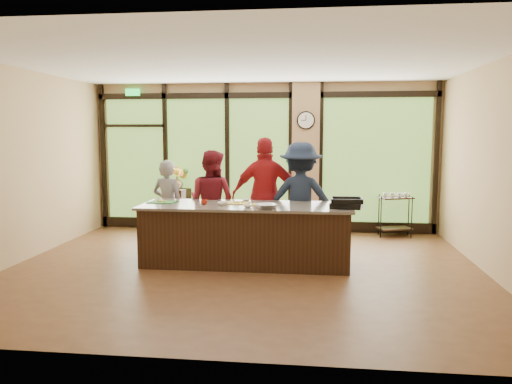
% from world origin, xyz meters
% --- Properties ---
extents(floor, '(7.00, 7.00, 0.00)m').
position_xyz_m(floor, '(0.00, 0.00, 0.00)').
color(floor, '#56351E').
rests_on(floor, ground).
extents(ceiling, '(7.00, 7.00, 0.00)m').
position_xyz_m(ceiling, '(0.00, 0.00, 3.00)').
color(ceiling, white).
rests_on(ceiling, back_wall).
extents(back_wall, '(7.00, 0.00, 7.00)m').
position_xyz_m(back_wall, '(0.00, 3.00, 1.50)').
color(back_wall, tan).
rests_on(back_wall, floor).
extents(left_wall, '(0.00, 6.00, 6.00)m').
position_xyz_m(left_wall, '(-3.50, 0.00, 1.50)').
color(left_wall, tan).
rests_on(left_wall, floor).
extents(right_wall, '(0.00, 6.00, 6.00)m').
position_xyz_m(right_wall, '(3.50, 0.00, 1.50)').
color(right_wall, tan).
rests_on(right_wall, floor).
extents(window_wall, '(6.90, 0.12, 3.00)m').
position_xyz_m(window_wall, '(0.16, 2.95, 1.39)').
color(window_wall, tan).
rests_on(window_wall, floor).
extents(island_base, '(3.10, 1.00, 0.88)m').
position_xyz_m(island_base, '(0.00, 0.30, 0.44)').
color(island_base, black).
rests_on(island_base, floor).
extents(countertop, '(3.20, 1.10, 0.04)m').
position_xyz_m(countertop, '(0.00, 0.30, 0.90)').
color(countertop, gray).
rests_on(countertop, island_base).
extents(wall_clock, '(0.36, 0.04, 0.36)m').
position_xyz_m(wall_clock, '(0.85, 2.87, 2.25)').
color(wall_clock, black).
rests_on(wall_clock, window_wall).
extents(cook_left, '(0.64, 0.50, 1.55)m').
position_xyz_m(cook_left, '(-1.45, 1.06, 0.77)').
color(cook_left, gray).
rests_on(cook_left, floor).
extents(cook_midleft, '(1.02, 0.91, 1.72)m').
position_xyz_m(cook_midleft, '(-0.68, 1.01, 0.86)').
color(cook_midleft, maroon).
rests_on(cook_midleft, floor).
extents(cook_midright, '(1.19, 0.62, 1.93)m').
position_xyz_m(cook_midright, '(0.23, 1.04, 0.97)').
color(cook_midright, '#A3191D').
rests_on(cook_midright, floor).
extents(cook_right, '(1.21, 0.71, 1.85)m').
position_xyz_m(cook_right, '(0.81, 0.99, 0.93)').
color(cook_right, '#192337').
rests_on(cook_right, floor).
extents(roasting_pan, '(0.51, 0.43, 0.08)m').
position_xyz_m(roasting_pan, '(1.50, 0.14, 0.96)').
color(roasting_pan, black).
rests_on(roasting_pan, countertop).
extents(mixing_bowl, '(0.37, 0.37, 0.07)m').
position_xyz_m(mixing_bowl, '(0.35, -0.09, 0.96)').
color(mixing_bowl, silver).
rests_on(mixing_bowl, countertop).
extents(cutting_board_left, '(0.45, 0.36, 0.01)m').
position_xyz_m(cutting_board_left, '(-1.33, 0.40, 0.93)').
color(cutting_board_left, '#338430').
rests_on(cutting_board_left, countertop).
extents(cutting_board_center, '(0.41, 0.32, 0.01)m').
position_xyz_m(cutting_board_center, '(-0.16, 0.42, 0.93)').
color(cutting_board_center, gold).
rests_on(cutting_board_center, countertop).
extents(cutting_board_right, '(0.38, 0.30, 0.01)m').
position_xyz_m(cutting_board_right, '(0.28, 0.29, 0.93)').
color(cutting_board_right, gold).
rests_on(cutting_board_right, countertop).
extents(prep_bowl_near, '(0.19, 0.19, 0.05)m').
position_xyz_m(prep_bowl_near, '(-0.34, 0.21, 0.94)').
color(prep_bowl_near, white).
rests_on(prep_bowl_near, countertop).
extents(prep_bowl_mid, '(0.13, 0.13, 0.04)m').
position_xyz_m(prep_bowl_mid, '(0.07, 0.00, 0.94)').
color(prep_bowl_mid, white).
rests_on(prep_bowl_mid, countertop).
extents(prep_bowl_far, '(0.13, 0.13, 0.03)m').
position_xyz_m(prep_bowl_far, '(-0.05, 0.69, 0.94)').
color(prep_bowl_far, white).
rests_on(prep_bowl_far, countertop).
extents(red_ramekin, '(0.10, 0.10, 0.08)m').
position_xyz_m(red_ramekin, '(-0.64, 0.25, 0.96)').
color(red_ramekin, '#B52412').
rests_on(red_ramekin, countertop).
extents(flower_stand, '(0.52, 0.52, 0.86)m').
position_xyz_m(flower_stand, '(-1.76, 2.75, 0.43)').
color(flower_stand, black).
rests_on(flower_stand, floor).
extents(flower_vase, '(0.31, 0.31, 0.26)m').
position_xyz_m(flower_vase, '(-1.76, 2.75, 0.99)').
color(flower_vase, olive).
rests_on(flower_vase, flower_stand).
extents(bar_cart, '(0.71, 0.55, 0.86)m').
position_xyz_m(bar_cart, '(2.59, 2.63, 0.51)').
color(bar_cart, black).
rests_on(bar_cart, floor).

